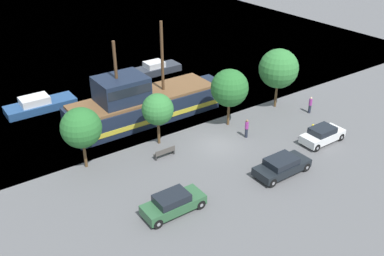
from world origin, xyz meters
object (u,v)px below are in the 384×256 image
at_px(parked_car_curb_rear, 282,166).
at_px(bench_promenade_east, 165,152).
at_px(moored_boat_dockside, 39,105).
at_px(pedestrian_walking_far, 247,128).
at_px(fire_hydrant, 313,128).
at_px(pedestrian_walking_near, 310,105).
at_px(pirate_ship, 141,103).
at_px(parked_car_curb_mid, 173,203).
at_px(parked_car_curb_front, 322,135).
at_px(moored_boat_outer, 157,68).

height_order(parked_car_curb_rear, bench_promenade_east, parked_car_curb_rear).
height_order(moored_boat_dockside, pedestrian_walking_far, pedestrian_walking_far).
height_order(fire_hydrant, pedestrian_walking_near, pedestrian_walking_near).
bearing_deg(pedestrian_walking_near, moored_boat_dockside, 143.59).
xyz_separation_m(pirate_ship, parked_car_curb_mid, (-5.10, -13.56, -0.95)).
bearing_deg(parked_car_curb_rear, moored_boat_dockside, 118.12).
height_order(parked_car_curb_mid, pedestrian_walking_far, pedestrian_walking_far).
relative_size(pirate_ship, parked_car_curb_mid, 3.65).
bearing_deg(parked_car_curb_mid, pedestrian_walking_far, 24.44).
distance_m(parked_car_curb_front, parked_car_curb_rear, 6.61).
height_order(fire_hydrant, pedestrian_walking_far, pedestrian_walking_far).
xyz_separation_m(moored_boat_outer, pedestrian_walking_near, (6.87, -18.30, 0.30)).
distance_m(parked_car_curb_mid, pedestrian_walking_near, 20.16).
distance_m(fire_hydrant, bench_promenade_east, 14.09).
bearing_deg(pirate_ship, moored_boat_dockside, 134.26).
xyz_separation_m(parked_car_curb_front, fire_hydrant, (0.83, 1.77, -0.33)).
xyz_separation_m(parked_car_curb_rear, fire_hydrant, (7.28, 3.21, -0.32)).
bearing_deg(moored_boat_outer, parked_car_curb_rear, -97.47).
bearing_deg(pirate_ship, parked_car_curb_rear, -73.35).
xyz_separation_m(parked_car_curb_front, parked_car_curb_rear, (-6.45, -1.44, -0.01)).
bearing_deg(fire_hydrant, moored_boat_outer, 100.95).
relative_size(parked_car_curb_mid, parked_car_curb_rear, 0.95).
height_order(pirate_ship, parked_car_curb_mid, pirate_ship).
relative_size(fire_hydrant, bench_promenade_east, 0.41).
xyz_separation_m(moored_boat_dockside, pedestrian_walking_near, (21.94, -16.18, 0.31)).
relative_size(moored_boat_dockside, pedestrian_walking_far, 3.88).
distance_m(moored_boat_outer, fire_hydrant, 21.53).
xyz_separation_m(pedestrian_walking_near, pedestrian_walking_far, (-8.48, -0.11, 0.03)).
bearing_deg(bench_promenade_east, pirate_ship, 75.46).
height_order(parked_car_curb_mid, pedestrian_walking_near, pedestrian_walking_near).
bearing_deg(parked_car_curb_mid, pedestrian_walking_near, 14.70).
distance_m(moored_boat_dockside, parked_car_curb_rear, 25.21).
relative_size(parked_car_curb_mid, bench_promenade_east, 2.38).
bearing_deg(fire_hydrant, parked_car_curb_rear, -156.24).
relative_size(moored_boat_dockside, bench_promenade_east, 3.71).
bearing_deg(parked_car_curb_front, parked_car_curb_rear, -167.42).
height_order(parked_car_curb_front, pedestrian_walking_near, pedestrian_walking_near).
xyz_separation_m(moored_boat_outer, fire_hydrant, (4.09, -21.14, -0.16)).
height_order(pirate_ship, pedestrian_walking_far, pirate_ship).
bearing_deg(moored_boat_outer, parked_car_curb_mid, -118.34).
height_order(moored_boat_dockside, pedestrian_walking_near, pedestrian_walking_near).
relative_size(pirate_ship, fire_hydrant, 21.14).
height_order(parked_car_curb_rear, fire_hydrant, parked_car_curb_rear).
bearing_deg(moored_boat_dockside, parked_car_curb_front, -48.61).
relative_size(moored_boat_outer, pedestrian_walking_near, 3.30).
distance_m(pedestrian_walking_near, pedestrian_walking_far, 8.48).
relative_size(pirate_ship, pedestrian_walking_near, 9.40).
bearing_deg(bench_promenade_east, moored_boat_dockside, 110.81).
distance_m(moored_boat_dockside, bench_promenade_east, 15.99).
bearing_deg(pedestrian_walking_far, bench_promenade_east, 170.15).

